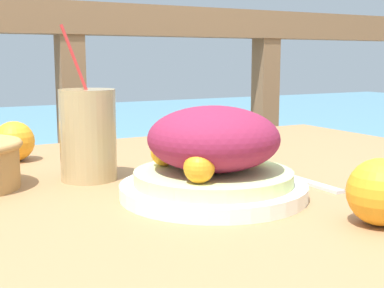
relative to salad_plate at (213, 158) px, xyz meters
name	(u,v)px	position (x,y,z in m)	size (l,w,h in m)	color
patio_table	(207,232)	(0.05, 0.11, -0.15)	(1.22, 0.95, 0.78)	#997047
railing_fence	(72,130)	(0.05, 0.87, -0.07)	(2.80, 0.08, 1.13)	brown
salad_plate	(213,158)	(0.00, 0.00, 0.00)	(0.26, 0.26, 0.13)	white
drink_glass	(88,135)	(-0.12, 0.19, 0.02)	(0.09, 0.09, 0.25)	tan
fork	(300,180)	(0.17, 0.01, -0.05)	(0.02, 0.18, 0.00)	silver
orange_near_basket	(381,192)	(0.11, -0.20, -0.02)	(0.08, 0.08, 0.08)	orange
orange_near_glass	(14,141)	(-0.19, 0.41, -0.02)	(0.08, 0.08, 0.08)	orange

